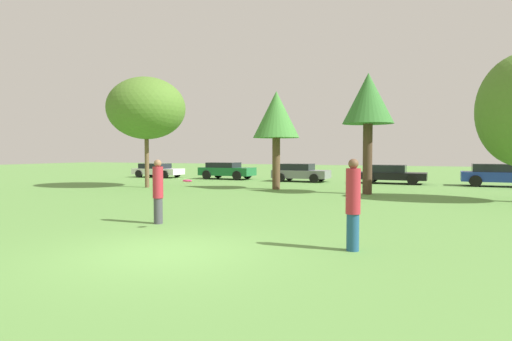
{
  "coord_description": "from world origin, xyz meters",
  "views": [
    {
      "loc": [
        5.06,
        -7.3,
        2.06
      ],
      "look_at": [
        0.62,
        3.32,
        1.56
      ],
      "focal_mm": 30.12,
      "sensor_mm": 36.0,
      "label": 1
    }
  ],
  "objects_px": {
    "person_thrower": "(158,191)",
    "tree_0": "(146,108)",
    "frisbee": "(187,181)",
    "parked_car_grey": "(300,172)",
    "parked_car_white": "(157,170)",
    "person_catcher": "(353,204)",
    "parked_car_blue": "(497,175)",
    "tree_1": "(276,116)",
    "parked_car_green": "(226,170)",
    "parked_car_black": "(390,174)",
    "tree_2": "(368,101)"
  },
  "relations": [
    {
      "from": "tree_2",
      "to": "parked_car_white",
      "type": "xyz_separation_m",
      "value": [
        -17.77,
        7.56,
        -3.93
      ]
    },
    {
      "from": "person_thrower",
      "to": "parked_car_black",
      "type": "xyz_separation_m",
      "value": [
        4.62,
        19.02,
        -0.3
      ]
    },
    {
      "from": "person_catcher",
      "to": "tree_1",
      "type": "xyz_separation_m",
      "value": [
        -6.54,
        13.29,
        3.06
      ]
    },
    {
      "from": "tree_1",
      "to": "parked_car_green",
      "type": "xyz_separation_m",
      "value": [
        -6.54,
        6.89,
        -3.35
      ]
    },
    {
      "from": "frisbee",
      "to": "tree_0",
      "type": "bearing_deg",
      "value": 131.05
    },
    {
      "from": "parked_car_grey",
      "to": "frisbee",
      "type": "bearing_deg",
      "value": -80.86
    },
    {
      "from": "tree_2",
      "to": "tree_0",
      "type": "bearing_deg",
      "value": -175.86
    },
    {
      "from": "person_thrower",
      "to": "parked_car_green",
      "type": "xyz_separation_m",
      "value": [
        -7.32,
        18.93,
        -0.26
      ]
    },
    {
      "from": "frisbee",
      "to": "parked_car_white",
      "type": "bearing_deg",
      "value": 127.5
    },
    {
      "from": "tree_1",
      "to": "parked_car_white",
      "type": "relative_size",
      "value": 1.32
    },
    {
      "from": "person_catcher",
      "to": "parked_car_green",
      "type": "height_order",
      "value": "person_catcher"
    },
    {
      "from": "person_thrower",
      "to": "parked_car_blue",
      "type": "distance_m",
      "value": 21.74
    },
    {
      "from": "parked_car_white",
      "to": "person_catcher",
      "type": "bearing_deg",
      "value": -45.04
    },
    {
      "from": "tree_0",
      "to": "parked_car_black",
      "type": "xyz_separation_m",
      "value": [
        12.76,
        8.72,
        -3.94
      ]
    },
    {
      "from": "tree_0",
      "to": "parked_car_black",
      "type": "bearing_deg",
      "value": 34.33
    },
    {
      "from": "tree_1",
      "to": "parked_car_green",
      "type": "relative_size",
      "value": 1.31
    },
    {
      "from": "frisbee",
      "to": "tree_0",
      "type": "xyz_separation_m",
      "value": [
        -9.49,
        10.9,
        3.27
      ]
    },
    {
      "from": "parked_car_black",
      "to": "tree_0",
      "type": "bearing_deg",
      "value": -144.61
    },
    {
      "from": "person_thrower",
      "to": "parked_car_blue",
      "type": "height_order",
      "value": "person_thrower"
    },
    {
      "from": "tree_1",
      "to": "parked_car_blue",
      "type": "relative_size",
      "value": 1.32
    },
    {
      "from": "person_thrower",
      "to": "frisbee",
      "type": "xyz_separation_m",
      "value": [
        1.35,
        -0.6,
        0.36
      ]
    },
    {
      "from": "frisbee",
      "to": "tree_2",
      "type": "relative_size",
      "value": 0.04
    },
    {
      "from": "tree_0",
      "to": "parked_car_white",
      "type": "bearing_deg",
      "value": 122.38
    },
    {
      "from": "person_thrower",
      "to": "tree_1",
      "type": "xyz_separation_m",
      "value": [
        -0.78,
        12.03,
        3.09
      ]
    },
    {
      "from": "parked_car_white",
      "to": "parked_car_green",
      "type": "distance_m",
      "value": 6.19
    },
    {
      "from": "person_thrower",
      "to": "parked_car_white",
      "type": "distance_m",
      "value": 23.12
    },
    {
      "from": "tree_2",
      "to": "parked_car_green",
      "type": "distance_m",
      "value": 14.45
    },
    {
      "from": "person_catcher",
      "to": "frisbee",
      "type": "bearing_deg",
      "value": 3.82
    },
    {
      "from": "person_thrower",
      "to": "parked_car_white",
      "type": "bearing_deg",
      "value": 138.08
    },
    {
      "from": "parked_car_white",
      "to": "parked_car_green",
      "type": "relative_size",
      "value": 0.99
    },
    {
      "from": "person_catcher",
      "to": "parked_car_blue",
      "type": "distance_m",
      "value": 20.77
    },
    {
      "from": "person_thrower",
      "to": "tree_1",
      "type": "height_order",
      "value": "tree_1"
    },
    {
      "from": "tree_0",
      "to": "parked_car_black",
      "type": "distance_m",
      "value": 15.95
    },
    {
      "from": "parked_car_black",
      "to": "parked_car_blue",
      "type": "distance_m",
      "value": 6.11
    },
    {
      "from": "person_thrower",
      "to": "parked_car_grey",
      "type": "distance_m",
      "value": 18.56
    },
    {
      "from": "person_thrower",
      "to": "person_catcher",
      "type": "relative_size",
      "value": 0.96
    },
    {
      "from": "frisbee",
      "to": "parked_car_white",
      "type": "relative_size",
      "value": 0.06
    },
    {
      "from": "person_thrower",
      "to": "tree_0",
      "type": "bearing_deg",
      "value": 140.65
    },
    {
      "from": "tree_0",
      "to": "tree_1",
      "type": "distance_m",
      "value": 7.58
    },
    {
      "from": "frisbee",
      "to": "parked_car_grey",
      "type": "distance_m",
      "value": 19.31
    },
    {
      "from": "tree_1",
      "to": "parked_car_grey",
      "type": "xyz_separation_m",
      "value": [
        -0.58,
        6.47,
        -3.39
      ]
    },
    {
      "from": "person_catcher",
      "to": "tree_0",
      "type": "relative_size",
      "value": 0.3
    },
    {
      "from": "person_thrower",
      "to": "frisbee",
      "type": "height_order",
      "value": "person_thrower"
    },
    {
      "from": "parked_car_blue",
      "to": "parked_car_green",
      "type": "bearing_deg",
      "value": -178.99
    },
    {
      "from": "parked_car_grey",
      "to": "parked_car_blue",
      "type": "relative_size",
      "value": 0.94
    },
    {
      "from": "parked_car_green",
      "to": "parked_car_black",
      "type": "relative_size",
      "value": 0.96
    },
    {
      "from": "frisbee",
      "to": "parked_car_grey",
      "type": "xyz_separation_m",
      "value": [
        -2.71,
        19.11,
        -0.66
      ]
    },
    {
      "from": "person_catcher",
      "to": "tree_1",
      "type": "relative_size",
      "value": 0.36
    },
    {
      "from": "parked_car_grey",
      "to": "tree_0",
      "type": "bearing_deg",
      "value": -128.5
    },
    {
      "from": "frisbee",
      "to": "parked_car_grey",
      "type": "height_order",
      "value": "frisbee"
    }
  ]
}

